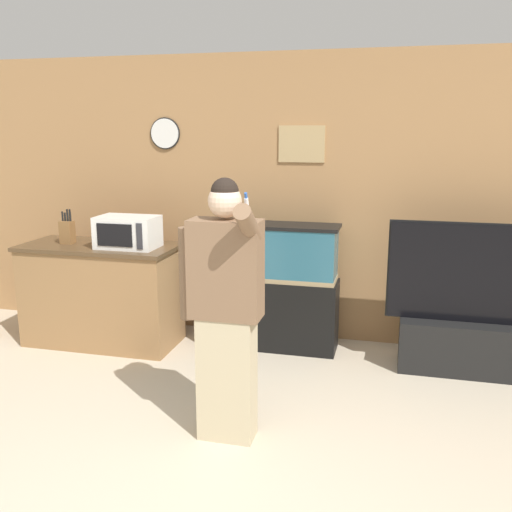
# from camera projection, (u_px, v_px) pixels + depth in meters

# --- Properties ---
(wall_back_paneled) EXTENTS (10.00, 0.08, 2.60)m
(wall_back_paneled) POSITION_uv_depth(u_px,v_px,m) (299.00, 200.00, 5.22)
(wall_back_paneled) COLOR #A87A4C
(wall_back_paneled) RESTS_ON ground_plane
(counter_island) EXTENTS (1.41, 0.65, 0.92)m
(counter_island) POSITION_uv_depth(u_px,v_px,m) (102.00, 294.00, 5.20)
(counter_island) COLOR olive
(counter_island) RESTS_ON ground_plane
(microwave) EXTENTS (0.52, 0.33, 0.28)m
(microwave) POSITION_uv_depth(u_px,v_px,m) (128.00, 232.00, 4.95)
(microwave) COLOR white
(microwave) RESTS_ON counter_island
(knife_block) EXTENTS (0.11, 0.10, 0.31)m
(knife_block) POSITION_uv_depth(u_px,v_px,m) (67.00, 231.00, 5.13)
(knife_block) COLOR brown
(knife_block) RESTS_ON counter_island
(aquarium_on_stand) EXTENTS (1.18, 0.35, 1.13)m
(aquarium_on_stand) POSITION_uv_depth(u_px,v_px,m) (271.00, 286.00, 5.08)
(aquarium_on_stand) COLOR black
(aquarium_on_stand) RESTS_ON ground_plane
(tv_on_stand) EXTENTS (1.51, 0.40, 1.22)m
(tv_on_stand) POSITION_uv_depth(u_px,v_px,m) (480.00, 330.00, 4.57)
(tv_on_stand) COLOR black
(tv_on_stand) RESTS_ON ground_plane
(person_standing) EXTENTS (0.52, 0.40, 1.66)m
(person_standing) POSITION_uv_depth(u_px,v_px,m) (225.00, 308.00, 3.49)
(person_standing) COLOR #BCAD89
(person_standing) RESTS_ON ground_plane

